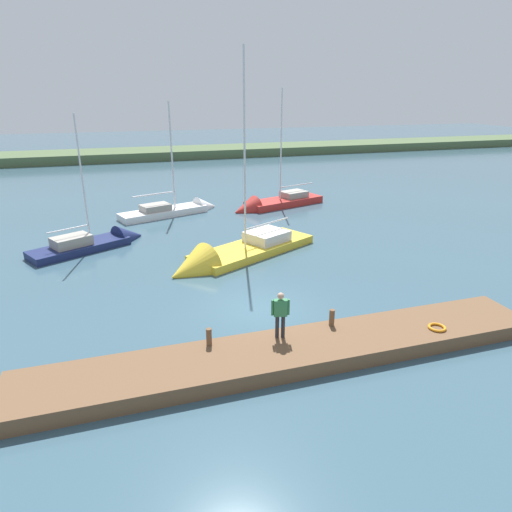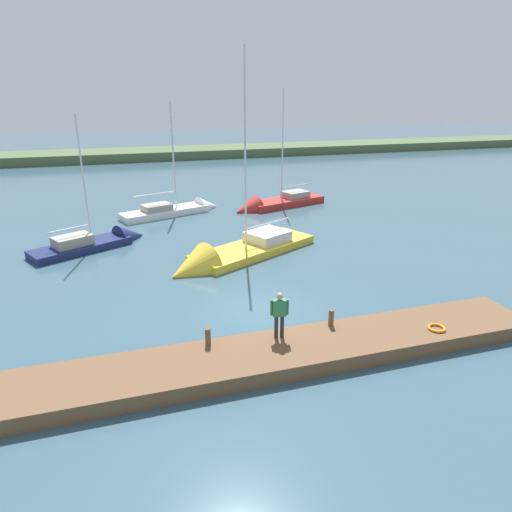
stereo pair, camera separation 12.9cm
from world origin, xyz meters
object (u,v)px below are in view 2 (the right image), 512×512
at_px(sailboat_near_dock, 101,243).
at_px(person_on_dock, 279,312).
at_px(sailboat_far_left, 272,206).
at_px(mooring_post_near, 331,318).
at_px(sailboat_inner_slip, 179,211).
at_px(life_ring_buoy, 437,328).
at_px(mooring_post_far, 208,337).
at_px(sailboat_far_right, 227,258).

height_order(sailboat_near_dock, person_on_dock, sailboat_near_dock).
relative_size(sailboat_far_left, person_on_dock, 5.82).
xyz_separation_m(mooring_post_near, sailboat_inner_slip, (2.90, -20.77, -0.68)).
xyz_separation_m(life_ring_buoy, sailboat_inner_slip, (6.56, -22.20, -0.41)).
bearing_deg(sailboat_far_left, mooring_post_far, 47.62).
distance_m(mooring_post_far, sailboat_near_dock, 14.72).
bearing_deg(life_ring_buoy, sailboat_inner_slip, -73.53).
bearing_deg(person_on_dock, mooring_post_near, -71.14).
distance_m(sailboat_inner_slip, sailboat_near_dock, 8.71).
distance_m(sailboat_far_right, sailboat_near_dock, 8.35).
bearing_deg(person_on_dock, sailboat_far_left, -5.90).
bearing_deg(sailboat_far_right, mooring_post_far, 45.27).
bearing_deg(sailboat_inner_slip, sailboat_near_dock, -150.19).
height_order(mooring_post_near, life_ring_buoy, mooring_post_near).
relative_size(sailboat_far_right, person_on_dock, 7.03).
distance_m(mooring_post_near, sailboat_far_left, 20.93).
distance_m(mooring_post_far, sailboat_far_right, 9.83).
height_order(sailboat_far_left, sailboat_near_dock, sailboat_far_left).
bearing_deg(sailboat_near_dock, sailboat_far_left, -2.93).
xyz_separation_m(sailboat_far_right, sailboat_inner_slip, (1.12, -11.41, 0.04)).
distance_m(sailboat_far_right, person_on_dock, 9.72).
bearing_deg(mooring_post_far, person_on_dock, 174.42).
distance_m(sailboat_far_left, sailboat_near_dock, 14.62).
relative_size(sailboat_inner_slip, sailboat_far_left, 0.89).
bearing_deg(person_on_dock, mooring_post_far, 96.76).
bearing_deg(mooring_post_near, sailboat_far_right, -79.19).
height_order(sailboat_far_right, person_on_dock, sailboat_far_right).
bearing_deg(sailboat_near_dock, person_on_dock, -94.10).
relative_size(mooring_post_near, person_on_dock, 0.37).
height_order(life_ring_buoy, sailboat_far_left, sailboat_far_left).
xyz_separation_m(life_ring_buoy, person_on_dock, (5.84, -1.18, 0.97)).
bearing_deg(sailboat_inner_slip, life_ring_buoy, -92.83).
bearing_deg(person_on_dock, life_ring_buoy, -89.07).
xyz_separation_m(sailboat_near_dock, person_on_dock, (-6.42, 14.43, 1.42)).
bearing_deg(mooring_post_far, sailboat_far_right, -107.46).
relative_size(mooring_post_far, life_ring_buoy, 0.96).
xyz_separation_m(mooring_post_near, sailboat_far_right, (1.79, -9.36, -0.72)).
relative_size(mooring_post_far, sailboat_near_dock, 0.07).
bearing_deg(mooring_post_far, life_ring_buoy, 170.34).
relative_size(mooring_post_near, sailboat_far_left, 0.06).
bearing_deg(sailboat_inner_slip, sailboat_far_left, -22.10).
distance_m(life_ring_buoy, sailboat_far_right, 12.09).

